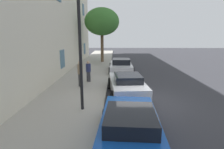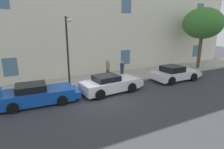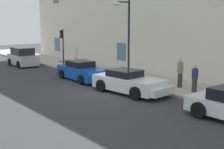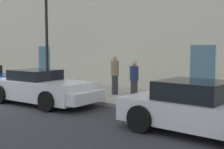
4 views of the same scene
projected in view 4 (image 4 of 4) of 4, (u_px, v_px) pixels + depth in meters
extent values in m
plane|color=#333338|center=(13.00, 103.00, 12.22)|extent=(80.00, 80.00, 0.00)
cube|color=#A8A399|center=(81.00, 91.00, 15.14)|extent=(60.00, 3.92, 0.14)
cube|color=slate|center=(44.00, 57.00, 20.03)|extent=(1.10, 0.06, 1.50)
cube|color=slate|center=(202.00, 62.00, 12.92)|extent=(1.10, 0.06, 1.50)
cube|color=#144CB2|center=(2.00, 86.00, 14.09)|extent=(1.43, 1.80, 0.43)
cylinder|color=black|center=(14.00, 86.00, 15.19)|extent=(0.65, 0.27, 0.64)
cube|color=white|center=(41.00, 89.00, 11.98)|extent=(4.53, 2.24, 0.75)
cube|color=black|center=(35.00, 75.00, 12.12)|extent=(1.88, 1.64, 0.40)
cube|color=white|center=(77.00, 96.00, 10.88)|extent=(1.46, 1.83, 0.41)
cylinder|color=black|center=(82.00, 95.00, 11.98)|extent=(0.75, 0.30, 0.73)
cylinder|color=black|center=(47.00, 101.00, 10.46)|extent=(0.75, 0.30, 0.73)
cylinder|color=black|center=(37.00, 89.00, 13.55)|extent=(0.75, 0.30, 0.73)
cylinder|color=black|center=(0.00, 94.00, 12.02)|extent=(0.75, 0.30, 0.73)
cube|color=white|center=(205.00, 113.00, 7.76)|extent=(4.32, 2.03, 0.64)
cube|color=black|center=(194.00, 90.00, 7.92)|extent=(1.73, 1.63, 0.50)
cylinder|color=black|center=(177.00, 107.00, 9.41)|extent=(0.73, 0.24, 0.73)
cylinder|color=black|center=(140.00, 119.00, 7.86)|extent=(0.73, 0.24, 0.73)
cylinder|color=black|center=(47.00, 36.00, 15.09)|extent=(0.14, 0.14, 5.41)
cylinder|color=#333338|center=(134.00, 89.00, 12.35)|extent=(0.35, 0.35, 0.76)
cylinder|color=navy|center=(134.00, 73.00, 12.29)|extent=(0.44, 0.44, 0.58)
sphere|color=tan|center=(134.00, 63.00, 12.25)|extent=(0.22, 0.22, 0.22)
cylinder|color=#333338|center=(115.00, 85.00, 13.45)|extent=(0.36, 0.36, 0.87)
cylinder|color=#8C7259|center=(115.00, 68.00, 13.38)|extent=(0.45, 0.45, 0.67)
sphere|color=tan|center=(115.00, 58.00, 13.34)|extent=(0.22, 0.22, 0.22)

